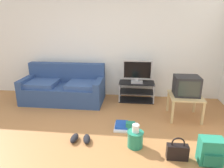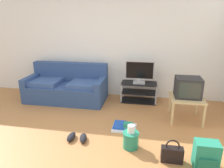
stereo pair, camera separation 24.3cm
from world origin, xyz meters
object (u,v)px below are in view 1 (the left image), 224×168
(backpack, at_px, (211,151))
(sneakers_pair, at_px, (81,139))
(couch, at_px, (64,88))
(crt_tv, at_px, (187,86))
(tv_stand, at_px, (136,91))
(floor_tray, at_px, (126,126))
(handbag, at_px, (177,151))
(cleaning_bucket, at_px, (135,138))
(side_table, at_px, (185,98))
(flat_tv, at_px, (137,72))

(backpack, distance_m, sneakers_pair, 1.89)
(couch, height_order, crt_tv, couch)
(tv_stand, distance_m, backpack, 2.33)
(couch, height_order, floor_tray, couch)
(handbag, height_order, sneakers_pair, handbag)
(sneakers_pair, bearing_deg, floor_tray, 34.37)
(backpack, height_order, cleaning_bucket, same)
(side_table, relative_size, backpack, 1.62)
(couch, xyz_separation_m, flat_tv, (1.70, 0.16, 0.40))
(sneakers_pair, distance_m, floor_tray, 0.85)
(flat_tv, bearing_deg, sneakers_pair, -116.21)
(cleaning_bucket, bearing_deg, crt_tv, 49.20)
(crt_tv, relative_size, sneakers_pair, 1.34)
(side_table, height_order, cleaning_bucket, side_table)
(tv_stand, relative_size, handbag, 2.41)
(handbag, bearing_deg, backpack, -5.49)
(couch, distance_m, floor_tray, 1.92)
(backpack, bearing_deg, flat_tv, 137.98)
(crt_tv, distance_m, cleaning_bucket, 1.53)
(flat_tv, xyz_separation_m, floor_tray, (-0.18, -1.31, -0.67))
(couch, height_order, tv_stand, couch)
(side_table, xyz_separation_m, cleaning_bucket, (-0.94, -1.08, -0.25))
(couch, distance_m, sneakers_pair, 1.84)
(side_table, bearing_deg, flat_tv, 140.71)
(side_table, bearing_deg, backpack, -87.86)
(flat_tv, height_order, sneakers_pair, flat_tv)
(floor_tray, bearing_deg, tv_stand, 82.19)
(flat_tv, xyz_separation_m, crt_tv, (0.93, -0.74, -0.06))
(side_table, height_order, sneakers_pair, side_table)
(tv_stand, relative_size, crt_tv, 1.77)
(side_table, xyz_separation_m, sneakers_pair, (-1.81, -1.03, -0.36))
(handbag, xyz_separation_m, cleaning_bucket, (-0.58, 0.22, 0.03))
(backpack, xyz_separation_m, sneakers_pair, (-1.86, 0.31, -0.14))
(sneakers_pair, bearing_deg, crt_tv, 30.10)
(cleaning_bucket, relative_size, floor_tray, 0.88)
(side_table, bearing_deg, sneakers_pair, -150.28)
(side_table, height_order, floor_tray, side_table)
(flat_tv, xyz_separation_m, handbag, (0.56, -2.06, -0.59))
(crt_tv, relative_size, cleaning_bucket, 1.24)
(handbag, bearing_deg, couch, 139.98)
(flat_tv, distance_m, crt_tv, 1.19)
(tv_stand, height_order, flat_tv, flat_tv)
(crt_tv, height_order, handbag, crt_tv)
(flat_tv, bearing_deg, cleaning_bucket, -90.57)
(tv_stand, distance_m, crt_tv, 1.27)
(side_table, bearing_deg, cleaning_bucket, -131.22)
(crt_tv, height_order, sneakers_pair, crt_tv)
(tv_stand, relative_size, flat_tv, 1.23)
(flat_tv, bearing_deg, crt_tv, -38.69)
(couch, height_order, cleaning_bucket, couch)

